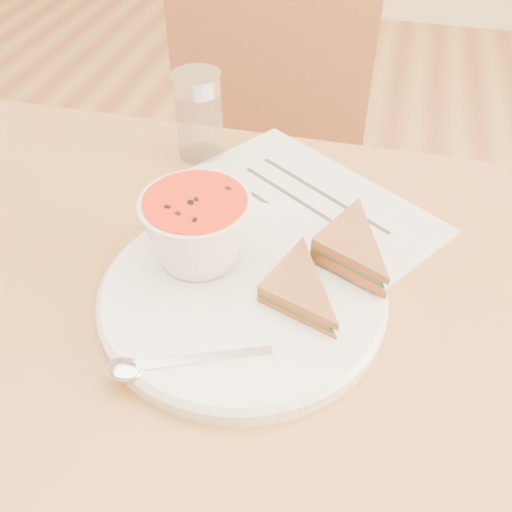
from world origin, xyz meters
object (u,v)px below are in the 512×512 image
(dining_table, at_px, (239,466))
(soup_bowl, at_px, (198,232))
(chair_far, at_px, (256,216))
(condiment_shaker, at_px, (199,116))
(plate, at_px, (243,295))

(dining_table, bearing_deg, soup_bowl, 143.20)
(chair_far, xyz_separation_m, condiment_shaker, (-0.03, -0.23, 0.35))
(condiment_shaker, bearing_deg, soup_bowl, -72.33)
(plate, xyz_separation_m, condiment_shaker, (-0.13, 0.27, 0.05))
(soup_bowl, bearing_deg, chair_far, 96.03)
(chair_far, height_order, plate, chair_far)
(chair_far, distance_m, plate, 0.59)
(dining_table, bearing_deg, condiment_shaker, 114.20)
(chair_far, distance_m, condiment_shaker, 0.41)
(dining_table, height_order, chair_far, chair_far)
(dining_table, xyz_separation_m, chair_far, (-0.10, 0.50, 0.09))
(soup_bowl, bearing_deg, dining_table, -36.80)
(chair_far, bearing_deg, condiment_shaker, 78.29)
(chair_far, bearing_deg, plate, 97.19)
(plate, distance_m, soup_bowl, 0.08)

